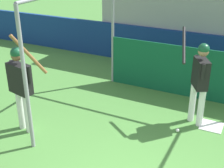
# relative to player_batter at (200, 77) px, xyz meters

# --- Properties ---
(outfield_wall) EXTENTS (24.00, 0.12, 1.13)m
(outfield_wall) POSITION_rel_player_batter_xyz_m (-0.23, 2.92, -0.48)
(outfield_wall) COLOR navy
(outfield_wall) RESTS_ON ground
(batting_cage) EXTENTS (3.89, 3.42, 2.65)m
(batting_cage) POSITION_rel_player_batter_xyz_m (-0.58, 0.60, 0.08)
(batting_cage) COLOR gray
(batting_cage) RESTS_ON ground
(home_plate) EXTENTS (0.44, 0.44, 0.02)m
(home_plate) POSITION_rel_player_batter_xyz_m (0.36, -0.00, -1.04)
(home_plate) COLOR white
(home_plate) RESTS_ON ground
(player_batter) EXTENTS (0.76, 0.75, 1.90)m
(player_batter) POSITION_rel_player_batter_xyz_m (0.00, 0.00, 0.00)
(player_batter) COLOR white
(player_batter) RESTS_ON ground
(player_waiting) EXTENTS (0.87, 0.51, 2.09)m
(player_waiting) POSITION_rel_player_batter_xyz_m (-2.98, -1.79, 0.01)
(player_waiting) COLOR white
(player_waiting) RESTS_ON ground
(baseball) EXTENTS (0.07, 0.07, 0.07)m
(baseball) POSITION_rel_player_batter_xyz_m (-0.21, -0.51, -1.01)
(baseball) COLOR white
(baseball) RESTS_ON ground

